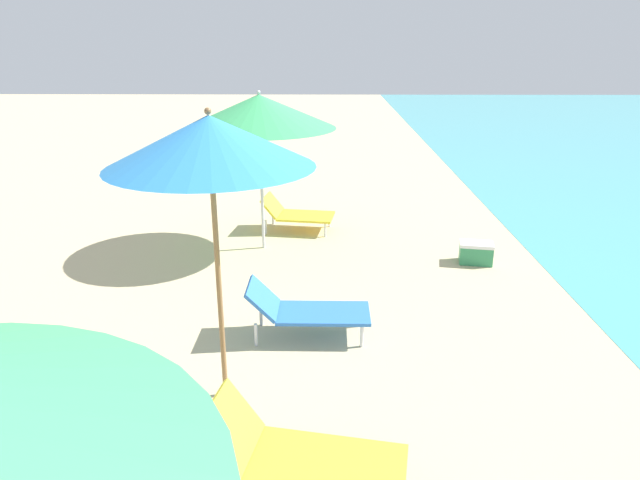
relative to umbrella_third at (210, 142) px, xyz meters
name	(u,v)px	position (x,y,z in m)	size (l,w,h in m)	color
umbrella_third	(210,142)	(0.00, 0.00, 0.00)	(1.81, 1.81, 2.79)	olive
lounger_third_shoreside	(306,309)	(0.75, 1.20, -2.16)	(1.43, 0.60, 0.66)	blue
lounger_third_inland	(298,454)	(0.78, -1.27, -2.16)	(1.60, 0.91, 0.73)	yellow
umbrella_farthest	(259,111)	(-0.06, 4.20, -0.25)	(2.41, 2.41, 2.58)	silver
lounger_farthest_shoreside	(296,213)	(0.44, 5.13, -2.18)	(1.35, 0.85, 0.63)	yellow
cooler_box	(476,253)	(3.33, 3.55, -2.34)	(0.56, 0.42, 0.33)	#338C59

